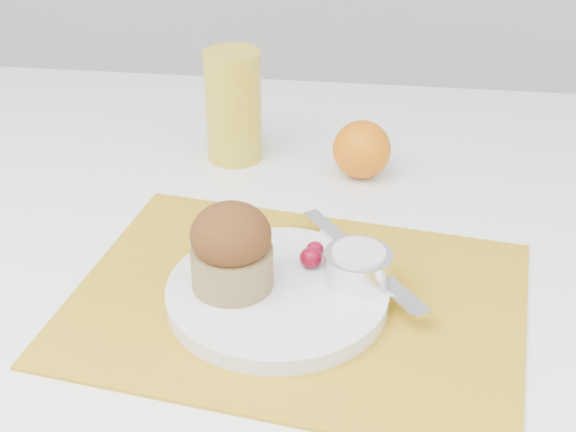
# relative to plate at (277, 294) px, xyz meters

# --- Properties ---
(placemat) EXTENTS (0.46, 0.37, 0.00)m
(placemat) POSITION_rel_plate_xyz_m (0.02, 0.00, -0.01)
(placemat) COLOR #BA8E19
(placemat) RESTS_ON table
(plate) EXTENTS (0.27, 0.27, 0.02)m
(plate) POSITION_rel_plate_xyz_m (0.00, 0.00, 0.00)
(plate) COLOR silver
(plate) RESTS_ON placemat
(ramekin) EXTENTS (0.07, 0.07, 0.03)m
(ramekin) POSITION_rel_plate_xyz_m (0.07, 0.02, 0.02)
(ramekin) COLOR white
(ramekin) RESTS_ON plate
(cream) EXTENTS (0.06, 0.06, 0.01)m
(cream) POSITION_rel_plate_xyz_m (0.07, 0.02, 0.04)
(cream) COLOR beige
(cream) RESTS_ON ramekin
(raspberry_near) EXTENTS (0.02, 0.02, 0.02)m
(raspberry_near) POSITION_rel_plate_xyz_m (0.03, 0.05, 0.02)
(raspberry_near) COLOR #530215
(raspberry_near) RESTS_ON plate
(raspberry_far) EXTENTS (0.02, 0.02, 0.02)m
(raspberry_far) POSITION_rel_plate_xyz_m (0.03, 0.04, 0.02)
(raspberry_far) COLOR #530210
(raspberry_far) RESTS_ON plate
(butter_knife) EXTENTS (0.13, 0.17, 0.01)m
(butter_knife) POSITION_rel_plate_xyz_m (0.08, 0.05, 0.01)
(butter_knife) COLOR silver
(butter_knife) RESTS_ON plate
(orange) EXTENTS (0.07, 0.07, 0.07)m
(orange) POSITION_rel_plate_xyz_m (0.07, 0.27, 0.02)
(orange) COLOR orange
(orange) RESTS_ON table
(juice_glass) EXTENTS (0.09, 0.09, 0.14)m
(juice_glass) POSITION_rel_plate_xyz_m (-0.10, 0.30, 0.06)
(juice_glass) COLOR gold
(juice_glass) RESTS_ON table
(muffin) EXTENTS (0.10, 0.10, 0.08)m
(muffin) POSITION_rel_plate_xyz_m (-0.04, -0.00, 0.05)
(muffin) COLOR olive
(muffin) RESTS_ON plate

